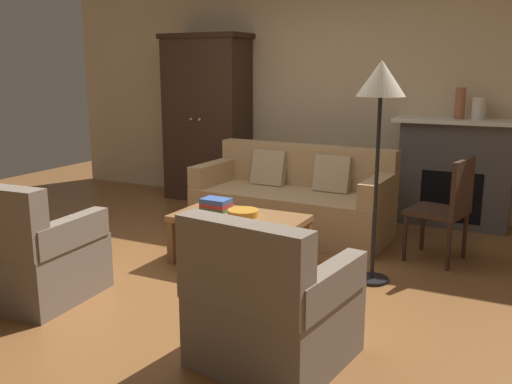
% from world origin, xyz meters
% --- Properties ---
extents(ground_plane, '(9.60, 9.60, 0.00)m').
position_xyz_m(ground_plane, '(0.00, 0.00, 0.00)').
color(ground_plane, brown).
extents(back_wall, '(7.20, 0.10, 2.80)m').
position_xyz_m(back_wall, '(0.00, 2.55, 1.40)').
color(back_wall, beige).
rests_on(back_wall, ground).
extents(fireplace, '(1.26, 0.48, 1.12)m').
position_xyz_m(fireplace, '(1.55, 2.30, 0.57)').
color(fireplace, '#4C4947').
rests_on(fireplace, ground).
extents(armoire, '(1.06, 0.57, 2.03)m').
position_xyz_m(armoire, '(-1.40, 2.22, 1.02)').
color(armoire, '#382319').
rests_on(armoire, ground).
extents(couch, '(1.94, 0.91, 0.86)m').
position_xyz_m(couch, '(0.17, 1.29, 0.32)').
color(couch, tan).
rests_on(couch, ground).
extents(coffee_table, '(1.10, 0.60, 0.42)m').
position_xyz_m(coffee_table, '(0.11, 0.25, 0.37)').
color(coffee_table, olive).
rests_on(coffee_table, ground).
extents(fruit_bowl, '(0.26, 0.26, 0.05)m').
position_xyz_m(fruit_bowl, '(0.15, 0.24, 0.45)').
color(fruit_bowl, orange).
rests_on(fruit_bowl, coffee_table).
extents(book_stack, '(0.25, 0.18, 0.11)m').
position_xyz_m(book_stack, '(-0.14, 0.30, 0.47)').
color(book_stack, '#427A4C').
rests_on(book_stack, coffee_table).
extents(mantel_vase_terracotta, '(0.10, 0.10, 0.31)m').
position_xyz_m(mantel_vase_terracotta, '(1.55, 2.28, 1.28)').
color(mantel_vase_terracotta, '#A86042').
rests_on(mantel_vase_terracotta, fireplace).
extents(mantel_vase_cream, '(0.13, 0.13, 0.22)m').
position_xyz_m(mantel_vase_cream, '(1.73, 2.28, 1.23)').
color(mantel_vase_cream, beige).
rests_on(mantel_vase_cream, fireplace).
extents(armchair_near_left, '(0.82, 0.82, 0.88)m').
position_xyz_m(armchair_near_left, '(-0.86, -1.08, 0.32)').
color(armchair_near_left, '#756656').
rests_on(armchair_near_left, ground).
extents(armchair_near_right, '(0.87, 0.86, 0.88)m').
position_xyz_m(armchair_near_right, '(1.05, -1.12, 0.32)').
color(armchair_near_right, '#756656').
rests_on(armchair_near_right, ground).
extents(side_chair_wooden, '(0.52, 0.52, 0.90)m').
position_xyz_m(side_chair_wooden, '(1.66, 1.07, 0.51)').
color(side_chair_wooden, '#382319').
rests_on(side_chair_wooden, ground).
extents(floor_lamp, '(0.36, 0.36, 1.68)m').
position_xyz_m(floor_lamp, '(1.23, 0.36, 1.46)').
color(floor_lamp, black).
rests_on(floor_lamp, ground).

